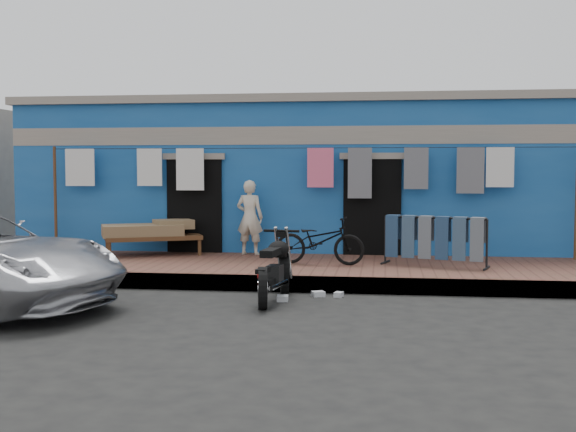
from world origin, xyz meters
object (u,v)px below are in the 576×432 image
object	(u,v)px
seated_person	(250,217)
motorcycle	(274,267)
charpoy	(153,238)
bicycle	(320,235)
jeans_rack	(435,240)

from	to	relation	value
seated_person	motorcycle	size ratio (longest dim) A/B	0.90
seated_person	charpoy	xyz separation A→B (m)	(-1.84, -0.28, -0.40)
motorcycle	seated_person	bearing A→B (deg)	112.27
charpoy	seated_person	bearing A→B (deg)	8.71
bicycle	jeans_rack	world-z (taller)	bicycle
seated_person	bicycle	world-z (taller)	seated_person
bicycle	charpoy	bearing A→B (deg)	80.50
seated_person	jeans_rack	size ratio (longest dim) A/B	0.77
seated_person	jeans_rack	distance (m)	3.64
motorcycle	charpoy	world-z (taller)	motorcycle
seated_person	charpoy	distance (m)	1.90
seated_person	bicycle	distance (m)	1.92
motorcycle	jeans_rack	distance (m)	3.30
seated_person	jeans_rack	bearing A→B (deg)	169.25
seated_person	motorcycle	distance (m)	3.62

